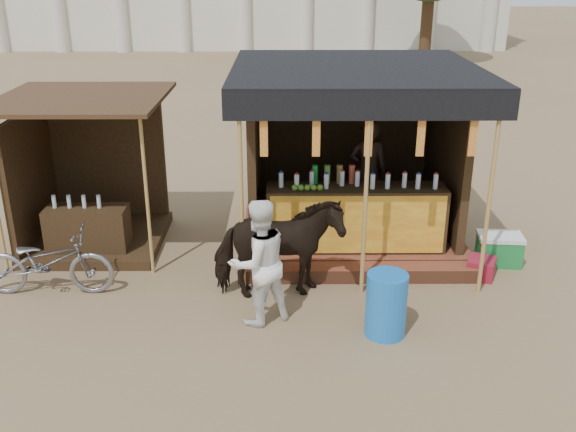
# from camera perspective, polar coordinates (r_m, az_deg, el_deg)

# --- Properties ---
(ground) EXTENTS (120.00, 120.00, 0.00)m
(ground) POSITION_cam_1_polar(r_m,az_deg,el_deg) (7.48, 0.08, -12.47)
(ground) COLOR #846B4C
(ground) RESTS_ON ground
(main_stall) EXTENTS (3.60, 3.61, 2.78)m
(main_stall) POSITION_cam_1_polar(r_m,az_deg,el_deg) (10.12, 5.71, 3.32)
(main_stall) COLOR brown
(main_stall) RESTS_ON ground
(secondary_stall) EXTENTS (2.40, 2.40, 2.38)m
(secondary_stall) POSITION_cam_1_polar(r_m,az_deg,el_deg) (10.48, -17.67, 2.01)
(secondary_stall) COLOR #392614
(secondary_stall) RESTS_ON ground
(cow) EXTENTS (1.75, 0.98, 1.40)m
(cow) POSITION_cam_1_polar(r_m,az_deg,el_deg) (8.38, -0.90, -2.96)
(cow) COLOR black
(cow) RESTS_ON ground
(motorbike) EXTENTS (1.77, 0.63, 0.93)m
(motorbike) POSITION_cam_1_polar(r_m,az_deg,el_deg) (9.17, -20.63, -3.83)
(motorbike) COLOR gray
(motorbike) RESTS_ON ground
(bystander) EXTENTS (0.98, 0.92, 1.61)m
(bystander) POSITION_cam_1_polar(r_m,az_deg,el_deg) (7.80, -2.63, -4.14)
(bystander) COLOR white
(bystander) RESTS_ON ground
(blue_barrel) EXTENTS (0.57, 0.57, 0.80)m
(blue_barrel) POSITION_cam_1_polar(r_m,az_deg,el_deg) (7.79, 8.72, -7.80)
(blue_barrel) COLOR blue
(blue_barrel) RESTS_ON ground
(red_crate) EXTENTS (0.50, 0.51, 0.28)m
(red_crate) POSITION_cam_1_polar(r_m,az_deg,el_deg) (9.56, 16.80, -4.43)
(red_crate) COLOR maroon
(red_crate) RESTS_ON ground
(cooler) EXTENTS (0.68, 0.50, 0.46)m
(cooler) POSITION_cam_1_polar(r_m,az_deg,el_deg) (10.01, 18.25, -2.80)
(cooler) COLOR #1B7C36
(cooler) RESTS_ON ground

